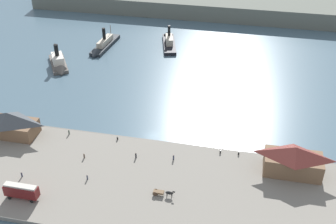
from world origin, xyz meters
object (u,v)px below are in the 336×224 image
pedestrian_walking_east (84,156)px  pedestrian_near_west_shed (87,177)px  horse_cart (163,192)px  pedestrian_near_cart (173,157)px  ferry_shed_central_terminal (294,160)px  ferry_mid_harbor (103,46)px  ferry_approaching_east (169,41)px  street_tram (21,191)px  mooring_post_west (220,152)px  pedestrian_walking_west (69,132)px  ferry_shed_east_terminal (9,123)px  mooring_post_east (118,138)px  mooring_post_center_west (239,153)px  pedestrian_at_waters_edge (136,155)px  ferry_moored_east (59,64)px  pedestrian_near_east_shed (22,175)px

pedestrian_walking_east → pedestrian_near_west_shed: 9.01m
horse_cart → pedestrian_near_cart: bearing=91.1°
ferry_shed_central_terminal → ferry_mid_harbor: (-76.23, 66.49, -4.06)m
horse_cart → ferry_approaching_east: size_ratio=0.24×
ferry_shed_central_terminal → pedestrian_near_west_shed: size_ratio=9.98×
street_tram → mooring_post_west: (45.40, 27.75, -1.98)m
pedestrian_walking_west → ferry_mid_harbor: size_ratio=0.07×
pedestrian_walking_west → ferry_mid_harbor: (-11.95, 62.87, -0.63)m
pedestrian_walking_west → horse_cart: bearing=-30.0°
street_tram → pedestrian_walking_east: size_ratio=5.53×
ferry_shed_east_terminal → horse_cart: bearing=-17.4°
pedestrian_walking_east → mooring_post_west: bearing=15.4°
mooring_post_east → ferry_mid_harbor: (-26.93, 62.41, -0.34)m
pedestrian_near_cart → mooring_post_center_west: pedestrian_near_cart is taller
mooring_post_east → ferry_mid_harbor: size_ratio=0.04×
ferry_shed_east_terminal → pedestrian_at_waters_edge: ferry_shed_east_terminal is taller
horse_cart → ferry_moored_east: ferry_moored_east is taller
pedestrian_walking_west → ferry_approaching_east: (14.58, 74.69, -0.62)m
horse_cart → pedestrian_at_waters_edge: 16.54m
pedestrian_at_waters_edge → pedestrian_walking_east: pedestrian_at_waters_edge is taller
street_tram → ferry_moored_east: ferry_moored_east is taller
ferry_moored_east → pedestrian_near_east_shed: bearing=-73.7°
ferry_moored_east → horse_cart: bearing=-47.8°
pedestrian_near_east_shed → mooring_post_west: (49.47, 20.73, -0.26)m
ferry_shed_central_terminal → pedestrian_near_east_shed: size_ratio=9.65×
mooring_post_center_west → pedestrian_near_west_shed: bearing=-153.7°
mooring_post_center_west → ferry_moored_east: (-72.92, 41.52, -0.05)m
ferry_shed_central_terminal → mooring_post_center_west: ferry_shed_central_terminal is taller
pedestrian_at_waters_edge → ferry_shed_central_terminal: bearing=3.9°
horse_cart → pedestrian_near_west_shed: 20.51m
street_tram → horse_cart: bearing=13.6°
ferry_shed_central_terminal → pedestrian_near_cart: bearing=-177.3°
pedestrian_walking_east → mooring_post_center_west: (41.57, 10.49, -0.25)m
pedestrian_near_cart → mooring_post_center_west: bearing=19.2°
ferry_shed_east_terminal → street_tram: ferry_shed_east_terminal is taller
ferry_shed_east_terminal → mooring_post_center_west: 67.40m
pedestrian_near_west_shed → ferry_mid_harbor: size_ratio=0.06×
ferry_mid_harbor → ferry_approaching_east: bearing=24.0°
pedestrian_at_waters_edge → pedestrian_near_east_shed: (-26.88, -13.79, -0.07)m
mooring_post_east → mooring_post_west: (30.14, 0.04, 0.00)m
pedestrian_near_east_shed → pedestrian_near_cart: 40.16m
pedestrian_near_east_shed → mooring_post_center_west: bearing=21.2°
pedestrian_at_waters_edge → pedestrian_walking_west: size_ratio=1.05×
horse_cart → ferry_shed_east_terminal: bearing=162.6°
mooring_post_center_west → ferry_moored_east: bearing=150.3°
pedestrian_near_west_shed → pedestrian_near_cart: (20.18, 12.48, 0.08)m
street_tram → pedestrian_near_west_shed: bearing=36.8°
pedestrian_at_waters_edge → pedestrian_near_cart: bearing=7.4°
pedestrian_walking_west → ferry_mid_harbor: ferry_mid_harbor is taller
street_tram → horse_cart: street_tram is taller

